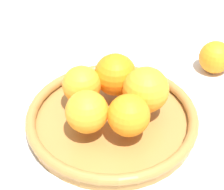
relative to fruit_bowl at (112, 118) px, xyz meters
The scene contains 4 objects.
ground_plane 0.02m from the fruit_bowl, ahead, with size 4.00×4.00×0.00m, color beige.
fruit_bowl is the anchor object (origin of this frame).
orange_pile 0.05m from the fruit_bowl, 15.83° to the right, with size 0.18×0.18×0.08m.
stray_orange 0.27m from the fruit_bowl, 22.25° to the right, with size 0.07×0.07×0.07m, color orange.
Camera 1 is at (-0.42, -0.24, 0.46)m, focal length 60.00 mm.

